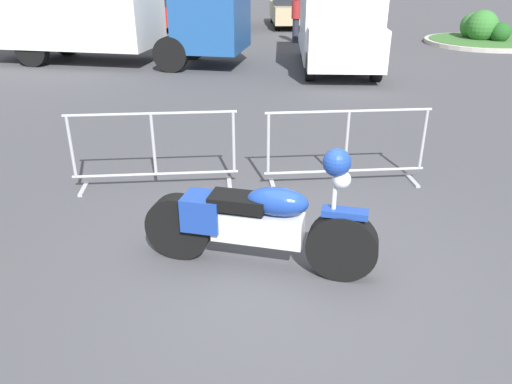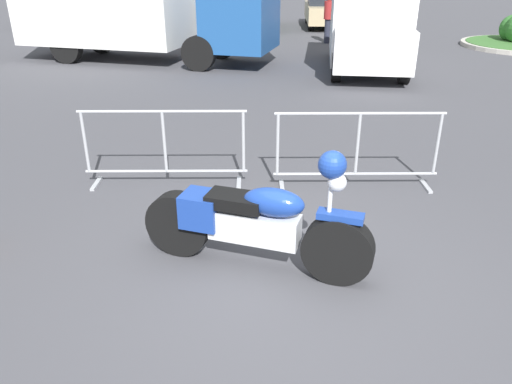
# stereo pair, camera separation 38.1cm
# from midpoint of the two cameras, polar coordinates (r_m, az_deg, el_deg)

# --- Properties ---
(ground_plane) EXTENTS (120.00, 120.00, 0.00)m
(ground_plane) POSITION_cam_midpoint_polar(r_m,az_deg,el_deg) (4.92, 5.65, -10.74)
(ground_plane) COLOR #424247
(motorcycle) EXTENTS (2.33, 0.84, 1.34)m
(motorcycle) POSITION_cam_midpoint_polar(r_m,az_deg,el_deg) (4.94, 2.04, -3.47)
(motorcycle) COLOR black
(motorcycle) RESTS_ON ground
(crowd_barrier_near) EXTENTS (2.24, 0.53, 1.07)m
(crowd_barrier_near) POSITION_cam_midpoint_polar(r_m,az_deg,el_deg) (6.86, -8.83, 5.07)
(crowd_barrier_near) COLOR #9EA0A5
(crowd_barrier_near) RESTS_ON ground
(crowd_barrier_far) EXTENTS (2.24, 0.53, 1.07)m
(crowd_barrier_far) POSITION_cam_midpoint_polar(r_m,az_deg,el_deg) (6.86, 13.06, 4.73)
(crowd_barrier_far) COLOR #9EA0A5
(crowd_barrier_far) RESTS_ON ground
(box_truck) EXTENTS (8.01, 3.97, 2.98)m
(box_truck) POSITION_cam_midpoint_polar(r_m,az_deg,el_deg) (16.17, -13.43, 20.15)
(box_truck) COLOR silver
(box_truck) RESTS_ON ground
(delivery_van) EXTENTS (2.39, 5.16, 2.31)m
(delivery_van) POSITION_cam_midpoint_polar(r_m,az_deg,el_deg) (14.97, 13.45, 18.27)
(delivery_van) COLOR white
(delivery_van) RESTS_ON ground
(parked_car_silver) EXTENTS (1.73, 4.15, 1.40)m
(parked_car_silver) POSITION_cam_midpoint_polar(r_m,az_deg,el_deg) (26.26, -21.27, 18.87)
(parked_car_silver) COLOR #B7BABF
(parked_car_silver) RESTS_ON ground
(parked_car_blue) EXTENTS (1.85, 4.44, 1.50)m
(parked_car_blue) POSITION_cam_midpoint_polar(r_m,az_deg,el_deg) (24.69, -14.77, 19.50)
(parked_car_blue) COLOR #284799
(parked_car_blue) RESTS_ON ground
(parked_car_red) EXTENTS (1.86, 4.46, 1.51)m
(parked_car_red) POSITION_cam_midpoint_polar(r_m,az_deg,el_deg) (24.13, -7.16, 19.98)
(parked_car_red) COLOR #B21E19
(parked_car_red) RESTS_ON ground
(parked_car_green) EXTENTS (1.80, 4.32, 1.46)m
(parked_car_green) POSITION_cam_midpoint_polar(r_m,az_deg,el_deg) (23.75, 0.70, 20.02)
(parked_car_green) COLOR #236B38
(parked_car_green) RESTS_ON ground
(parked_car_tan) EXTENTS (1.84, 4.42, 1.49)m
(parked_car_tan) POSITION_cam_midpoint_polar(r_m,az_deg,el_deg) (24.37, 8.52, 19.94)
(parked_car_tan) COLOR tan
(parked_car_tan) RESTS_ON ground
(pedestrian) EXTENTS (0.45, 0.45, 1.69)m
(pedestrian) POSITION_cam_midpoint_polar(r_m,az_deg,el_deg) (19.50, 8.87, 19.15)
(pedestrian) COLOR #262838
(pedestrian) RESTS_ON ground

